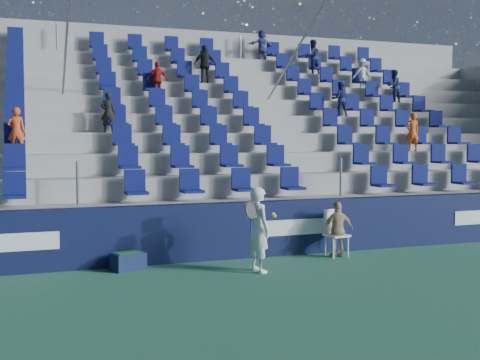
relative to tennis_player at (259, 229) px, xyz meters
name	(u,v)px	position (x,y,z in m)	size (l,w,h in m)	color
ground	(285,295)	(-0.21, -1.74, -0.82)	(70.00, 70.00, 0.00)	#307051
sponsor_wall	(226,231)	(-0.20, 1.40, -0.22)	(24.00, 0.32, 1.20)	#10163B
grandstand	(171,153)	(-0.20, 6.50, 1.31)	(24.00, 8.17, 6.63)	#A2A29D
tennis_player	(259,229)	(0.00, 0.00, 0.00)	(0.69, 0.66, 1.64)	white
line_judge_chair	(334,229)	(2.13, 0.91, -0.24)	(0.51, 0.53, 1.02)	white
line_judge	(338,229)	(2.13, 0.76, -0.22)	(0.70, 0.29, 1.20)	tan
ball_bin	(128,260)	(-2.34, 1.01, -0.63)	(0.72, 0.58, 0.35)	#111C3E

